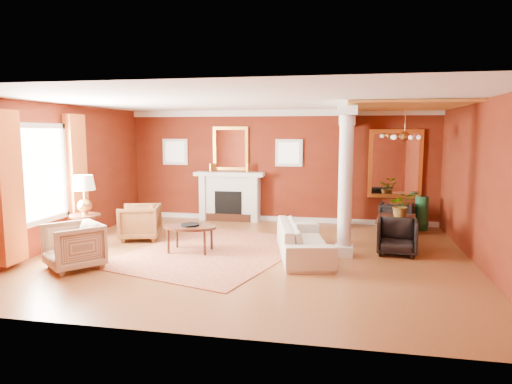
% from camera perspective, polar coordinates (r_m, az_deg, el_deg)
% --- Properties ---
extents(ground, '(8.00, 8.00, 0.00)m').
position_cam_1_polar(ground, '(8.76, -0.42, -7.93)').
color(ground, brown).
rests_on(ground, ground).
extents(room_shell, '(8.04, 7.04, 2.92)m').
position_cam_1_polar(room_shell, '(8.45, -0.43, 5.38)').
color(room_shell, '#5F1C0D').
rests_on(room_shell, ground).
extents(fireplace, '(1.85, 0.42, 1.29)m').
position_cam_1_polar(fireplace, '(12.09, -3.32, -0.54)').
color(fireplace, silver).
rests_on(fireplace, ground).
extents(overmantel_mirror, '(0.95, 0.07, 1.15)m').
position_cam_1_polar(overmantel_mirror, '(12.11, -3.20, 5.44)').
color(overmantel_mirror, gold).
rests_on(overmantel_mirror, fireplace).
extents(flank_window_left, '(0.70, 0.07, 0.70)m').
position_cam_1_polar(flank_window_left, '(12.60, -10.06, 4.96)').
color(flank_window_left, silver).
rests_on(flank_window_left, room_shell).
extents(flank_window_right, '(0.70, 0.07, 0.70)m').
position_cam_1_polar(flank_window_right, '(11.84, 4.13, 4.90)').
color(flank_window_right, silver).
rests_on(flank_window_right, room_shell).
extents(left_window, '(0.21, 2.55, 2.60)m').
position_cam_1_polar(left_window, '(9.53, -24.82, 1.35)').
color(left_window, white).
rests_on(left_window, room_shell).
extents(column_front, '(0.36, 0.36, 2.80)m').
position_cam_1_polar(column_front, '(8.62, 11.13, 1.34)').
color(column_front, silver).
rests_on(column_front, ground).
extents(column_back, '(0.36, 0.36, 2.80)m').
position_cam_1_polar(column_back, '(11.31, 11.15, 2.77)').
color(column_back, silver).
rests_on(column_back, ground).
extents(header_beam, '(0.30, 3.20, 0.32)m').
position_cam_1_polar(header_beam, '(10.18, 11.31, 8.98)').
color(header_beam, silver).
rests_on(header_beam, column_front).
extents(amber_ceiling, '(2.30, 3.40, 0.04)m').
position_cam_1_polar(amber_ceiling, '(10.11, 17.99, 10.20)').
color(amber_ceiling, gold).
rests_on(amber_ceiling, room_shell).
extents(dining_mirror, '(1.30, 0.07, 1.70)m').
position_cam_1_polar(dining_mirror, '(11.81, 17.00, 3.38)').
color(dining_mirror, gold).
rests_on(dining_mirror, room_shell).
extents(chandelier, '(0.60, 0.62, 0.75)m').
position_cam_1_polar(chandelier, '(10.15, 18.09, 6.66)').
color(chandelier, '#C0893C').
rests_on(chandelier, room_shell).
extents(crown_trim, '(8.00, 0.08, 0.16)m').
position_cam_1_polar(crown_trim, '(11.87, 2.96, 9.84)').
color(crown_trim, silver).
rests_on(crown_trim, room_shell).
extents(base_trim, '(8.00, 0.08, 0.12)m').
position_cam_1_polar(base_trim, '(12.07, 2.87, -3.37)').
color(base_trim, silver).
rests_on(base_trim, ground).
extents(rug, '(3.79, 4.44, 0.02)m').
position_cam_1_polar(rug, '(9.02, -5.31, -7.45)').
color(rug, maroon).
rests_on(rug, ground).
extents(sofa, '(1.09, 2.30, 0.86)m').
position_cam_1_polar(sofa, '(8.62, 5.99, -5.26)').
color(sofa, beige).
rests_on(sofa, ground).
extents(armchair_leopard, '(0.96, 0.99, 0.84)m').
position_cam_1_polar(armchair_leopard, '(10.27, -14.34, -3.46)').
color(armchair_leopard, black).
rests_on(armchair_leopard, ground).
extents(armchair_stripe, '(1.16, 1.15, 0.87)m').
position_cam_1_polar(armchair_stripe, '(8.42, -21.86, -6.04)').
color(armchair_stripe, tan).
rests_on(armchair_stripe, ground).
extents(coffee_table, '(1.04, 1.04, 0.52)m').
position_cam_1_polar(coffee_table, '(8.99, -8.24, -4.48)').
color(coffee_table, black).
rests_on(coffee_table, ground).
extents(coffee_book, '(0.16, 0.04, 0.22)m').
position_cam_1_polar(coffee_book, '(8.98, -8.19, -3.48)').
color(coffee_book, black).
rests_on(coffee_book, coffee_table).
extents(side_table, '(0.60, 0.60, 1.49)m').
position_cam_1_polar(side_table, '(9.69, -20.66, -0.88)').
color(side_table, black).
rests_on(side_table, ground).
extents(dining_table, '(0.69, 1.46, 0.78)m').
position_cam_1_polar(dining_table, '(10.31, 17.25, -3.69)').
color(dining_table, black).
rests_on(dining_table, ground).
extents(dining_chair_near, '(0.79, 0.75, 0.75)m').
position_cam_1_polar(dining_chair_near, '(9.17, 17.23, -5.17)').
color(dining_chair_near, black).
rests_on(dining_chair_near, ground).
extents(dining_chair_far, '(0.85, 0.82, 0.76)m').
position_cam_1_polar(dining_chair_far, '(11.26, 17.13, -2.82)').
color(dining_chair_far, black).
rests_on(dining_chair_far, ground).
extents(green_urn, '(0.35, 0.35, 0.83)m').
position_cam_1_polar(green_urn, '(11.59, 19.95, -2.93)').
color(green_urn, '#164524').
rests_on(green_urn, ground).
extents(potted_plant, '(0.53, 0.58, 0.42)m').
position_cam_1_polar(potted_plant, '(10.28, 17.71, -0.32)').
color(potted_plant, '#26591E').
rests_on(potted_plant, dining_table).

